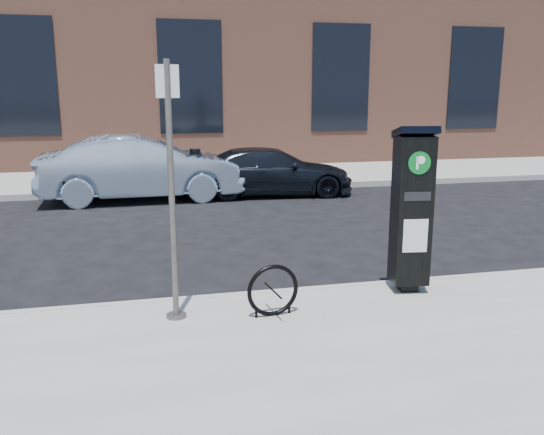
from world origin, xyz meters
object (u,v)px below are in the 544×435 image
object	(u,v)px
bike_rack	(273,291)
car_silver	(141,168)
sign_pole	(172,195)
parking_kiosk	(412,208)
car_dark	(272,171)

from	to	relation	value
bike_rack	car_silver	bearing A→B (deg)	92.56
sign_pole	car_silver	world-z (taller)	sign_pole
sign_pole	car_silver	xyz separation A→B (m)	(-0.30, 8.00, -0.76)
parking_kiosk	bike_rack	size ratio (longest dim) A/B	3.43
sign_pole	bike_rack	bearing A→B (deg)	-23.28
bike_rack	car_dark	size ratio (longest dim) A/B	0.15
car_silver	sign_pole	bearing A→B (deg)	-179.33
parking_kiosk	car_dark	xyz separation A→B (m)	(-0.00, 7.75, -0.63)
parking_kiosk	bike_rack	world-z (taller)	parking_kiosk
bike_rack	car_silver	xyz separation A→B (m)	(-1.37, 8.20, 0.34)
parking_kiosk	bike_rack	bearing A→B (deg)	-158.44
car_silver	car_dark	xyz separation A→B (m)	(3.24, 0.00, -0.19)
sign_pole	car_dark	distance (m)	8.57
sign_pole	car_dark	size ratio (longest dim) A/B	0.68
sign_pole	bike_rack	size ratio (longest dim) A/B	4.63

